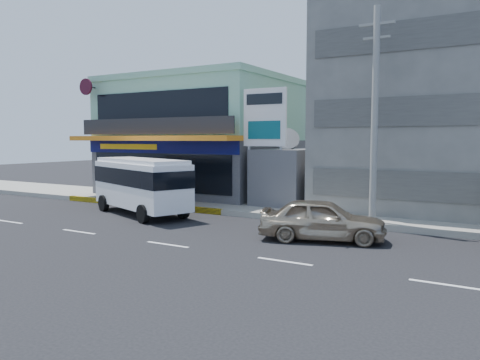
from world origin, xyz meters
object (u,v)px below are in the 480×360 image
Objects in this scene: sedan at (322,219)px; motorcycle_rider at (145,197)px; billboard at (265,124)px; minibus at (141,181)px; satellite_dish at (286,148)px; shop_building at (203,140)px; utility_pole_near at (375,116)px.

sedan is 11.78m from motorcycle_rider.
billboard is 7.99m from motorcycle_rider.
minibus is 10.88m from sedan.
satellite_dish is 8.57m from minibus.
sedan is at bearing -45.08° from billboard.
shop_building is 8.27× the size of satellite_dish.
minibus reaches higher than sedan.
shop_building is 9.46m from minibus.
sedan is (4.92, -7.23, -2.72)m from satellite_dish.
minibus is 1.51× the size of sedan.
motorcycle_rider is at bearing 124.28° from minibus.
billboard is 8.69m from sedan.
billboard reaches higher than minibus.
shop_building is 2.46× the size of sedan.
minibus is (-11.85, -2.41, -3.34)m from utility_pole_near.
satellite_dish is at bearing 45.75° from minibus.
shop_building is 16.74m from sedan.
motorcycle_rider is (-6.62, -4.88, -2.75)m from satellite_dish.
shop_building is 15.50m from utility_pole_near.
utility_pole_near is at bearing -25.06° from shop_building.
satellite_dish is 7.17m from utility_pole_near.
utility_pole_near is at bearing -30.96° from satellite_dish.
billboard reaches higher than motorcycle_rider.
minibus is at bearing 66.39° from sedan.
shop_building is at bearing 103.49° from minibus.
shop_building is at bearing 147.68° from billboard.
utility_pole_near reaches higher than shop_building.
shop_building is at bearing 154.94° from utility_pole_near.
utility_pole_near is 12.55m from minibus.
satellite_dish reaches higher than sedan.
satellite_dish is 0.20× the size of minibus.
billboard is at bearing 164.52° from utility_pole_near.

